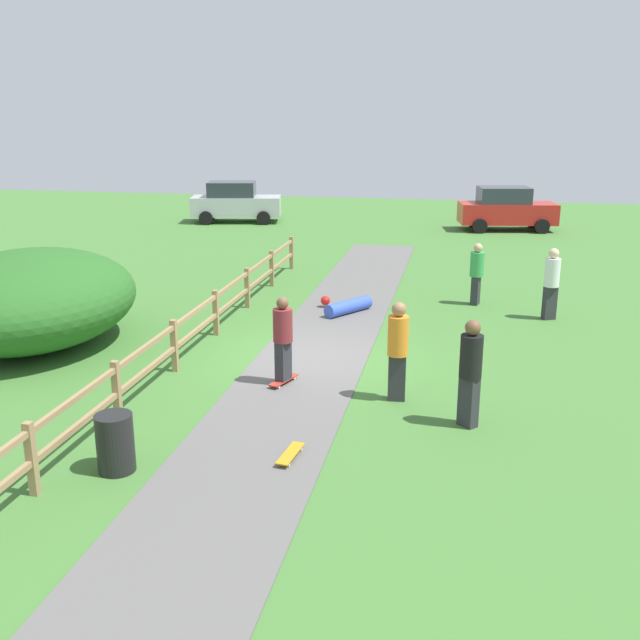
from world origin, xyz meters
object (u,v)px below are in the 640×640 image
at_px(skater_fallen, 347,306).
at_px(trash_bin, 115,443).
at_px(bush_large, 31,299).
at_px(bystander_black, 471,368).
at_px(bystander_white, 552,280).
at_px(parked_car_silver, 235,202).
at_px(parked_car_red, 506,209).
at_px(skater_riding, 283,336).
at_px(skateboard_loose, 290,454).
at_px(bystander_orange, 398,346).
at_px(bystander_green, 477,271).

bearing_deg(skater_fallen, trash_bin, -101.76).
relative_size(bush_large, bystander_black, 2.86).
relative_size(bystander_white, parked_car_silver, 0.42).
relative_size(bystander_black, parked_car_red, 0.43).
bearing_deg(parked_car_red, skater_riding, -103.93).
bearing_deg(bystander_white, skater_riding, -133.57).
bearing_deg(skater_riding, parked_car_red, 76.07).
relative_size(skateboard_loose, bystander_orange, 0.43).
height_order(trash_bin, skateboard_loose, trash_bin).
bearing_deg(skater_riding, skateboard_loose, -74.01).
xyz_separation_m(trash_bin, parked_car_silver, (-5.94, 24.44, 0.51)).
xyz_separation_m(trash_bin, bystander_black, (5.14, 2.68, 0.60)).
distance_m(trash_bin, bystander_orange, 5.29).
distance_m(trash_bin, skateboard_loose, 2.64).
xyz_separation_m(trash_bin, bystander_orange, (3.83, 3.59, 0.60)).
bearing_deg(parked_car_red, bystander_green, -95.77).
distance_m(skateboard_loose, bystander_white, 10.14).
bearing_deg(skateboard_loose, skater_riding, 105.99).
bearing_deg(skater_riding, bystander_white, 46.43).
xyz_separation_m(skater_riding, parked_car_red, (5.08, 20.48, -0.04)).
relative_size(bystander_orange, parked_car_silver, 0.42).
height_order(bystander_white, parked_car_silver, parked_car_silver).
relative_size(trash_bin, parked_car_red, 0.20).
xyz_separation_m(skater_fallen, bystander_black, (3.19, -6.67, 0.85)).
distance_m(skateboard_loose, parked_car_red, 23.95).
xyz_separation_m(skateboard_loose, bystander_orange, (1.37, 2.72, 0.96)).
bearing_deg(bystander_green, bystander_black, -91.08).
relative_size(skater_riding, skateboard_loose, 2.14).
relative_size(trash_bin, skater_fallen, 0.62).
bearing_deg(bystander_white, bystander_orange, -118.07).
height_order(skater_fallen, bystander_white, bystander_white).
bearing_deg(bystander_black, trash_bin, -152.46).
xyz_separation_m(trash_bin, skater_riding, (1.58, 3.96, 0.55)).
height_order(bush_large, bystander_white, bush_large).
distance_m(trash_bin, parked_car_silver, 25.16).
bearing_deg(bush_large, parked_car_red, 59.46).
relative_size(parked_car_red, parked_car_silver, 0.99).
distance_m(trash_bin, parked_car_red, 25.34).
bearing_deg(bystander_black, skater_fallen, 115.58).
distance_m(bystander_white, bystander_green, 2.18).
height_order(trash_bin, parked_car_red, parked_car_red).
bearing_deg(trash_bin, bush_large, 131.34).
bearing_deg(trash_bin, parked_car_red, 74.76).
height_order(bush_large, skater_fallen, bush_large).
distance_m(bush_large, bystander_green, 11.45).
xyz_separation_m(skateboard_loose, bystander_black, (2.68, 1.80, 0.96)).
bearing_deg(bush_large, skateboard_loose, -31.79).
height_order(trash_bin, skater_riding, skater_riding).
relative_size(bystander_orange, bystander_black, 1.00).
distance_m(skateboard_loose, parked_car_silver, 25.03).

